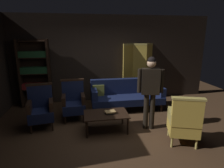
% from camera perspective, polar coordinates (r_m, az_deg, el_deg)
% --- Properties ---
extents(ground_plane, '(10.00, 10.00, 0.00)m').
position_cam_1_polar(ground_plane, '(4.42, 1.80, -14.64)').
color(ground_plane, '#3D2819').
extents(back_wall, '(7.20, 0.10, 2.80)m').
position_cam_1_polar(back_wall, '(6.32, -2.53, 7.63)').
color(back_wall, black).
rests_on(back_wall, ground_plane).
extents(folding_screen, '(1.25, 0.39, 1.90)m').
position_cam_1_polar(folding_screen, '(6.54, 8.24, 4.04)').
color(folding_screen, '#B29338').
rests_on(folding_screen, ground_plane).
extents(bookshelf, '(0.90, 0.32, 2.05)m').
position_cam_1_polar(bookshelf, '(6.23, -22.25, 3.38)').
color(bookshelf, black).
rests_on(bookshelf, ground_plane).
extents(velvet_couch, '(2.12, 0.78, 0.88)m').
position_cam_1_polar(velvet_couch, '(5.66, 4.40, -3.05)').
color(velvet_couch, black).
rests_on(velvet_couch, ground_plane).
extents(coffee_table, '(1.00, 0.64, 0.42)m').
position_cam_1_polar(coffee_table, '(4.37, -1.83, -9.48)').
color(coffee_table, black).
rests_on(coffee_table, ground_plane).
extents(armchair_gilt_accent, '(0.73, 0.73, 1.04)m').
position_cam_1_polar(armchair_gilt_accent, '(4.08, 20.98, -10.53)').
color(armchair_gilt_accent, tan).
rests_on(armchair_gilt_accent, ground_plane).
extents(armchair_wing_left, '(0.66, 0.65, 1.04)m').
position_cam_1_polar(armchair_wing_left, '(4.81, -20.73, -6.69)').
color(armchair_wing_left, black).
rests_on(armchair_wing_left, ground_plane).
extents(armchair_wing_right, '(0.62, 0.61, 1.04)m').
position_cam_1_polar(armchair_wing_right, '(5.04, -11.57, -5.07)').
color(armchair_wing_right, black).
rests_on(armchair_wing_right, ground_plane).
extents(standing_figure, '(0.58, 0.30, 1.70)m').
position_cam_1_polar(standing_figure, '(4.34, 11.52, -0.81)').
color(standing_figure, black).
rests_on(standing_figure, ground_plane).
extents(book_black_cloth, '(0.24, 0.20, 0.03)m').
position_cam_1_polar(book_black_cloth, '(4.35, -0.56, -8.74)').
color(book_black_cloth, black).
rests_on(book_black_cloth, coffee_table).
extents(book_tan_leather, '(0.26, 0.20, 0.03)m').
position_cam_1_polar(book_tan_leather, '(4.34, -0.56, -8.38)').
color(book_tan_leather, '#9E7A47').
rests_on(book_tan_leather, book_black_cloth).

